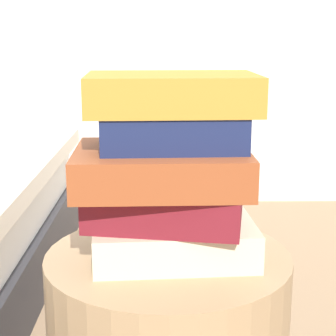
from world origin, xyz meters
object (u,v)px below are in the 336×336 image
object	(u,v)px
book_maroon	(169,201)
book_cream	(173,236)
book_navy	(173,131)
book_rust	(162,168)
book_ochre	(172,93)

from	to	relation	value
book_maroon	book_cream	bearing A→B (deg)	-0.59
book_maroon	book_navy	xyz separation A→B (m)	(0.01, -0.01, 0.12)
book_cream	book_navy	world-z (taller)	book_navy
book_navy	book_rust	bearing A→B (deg)	-162.98
book_cream	book_rust	distance (m)	0.13
book_rust	book_cream	bearing A→B (deg)	43.17
book_cream	book_navy	xyz separation A→B (m)	(-0.00, -0.01, 0.18)
book_rust	book_ochre	distance (m)	0.12
book_maroon	book_navy	distance (m)	0.12
book_cream	book_ochre	size ratio (longest dim) A/B	0.97
book_maroon	book_rust	size ratio (longest dim) A/B	0.89
book_rust	book_ochre	xyz separation A→B (m)	(0.02, 0.02, 0.12)
book_rust	book_ochre	world-z (taller)	book_ochre
book_cream	book_ochre	world-z (taller)	book_ochre
book_cream	book_rust	size ratio (longest dim) A/B	0.95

